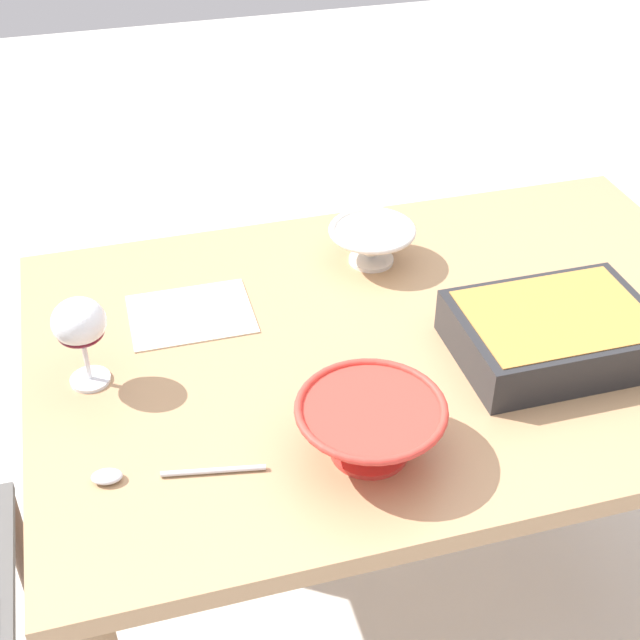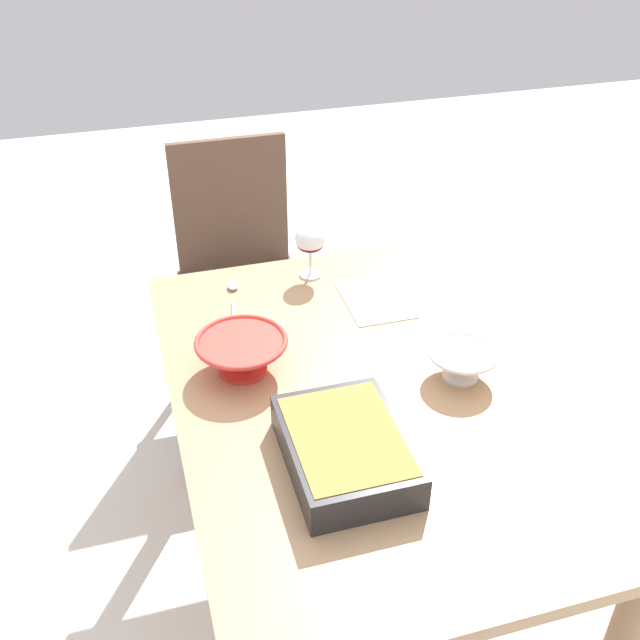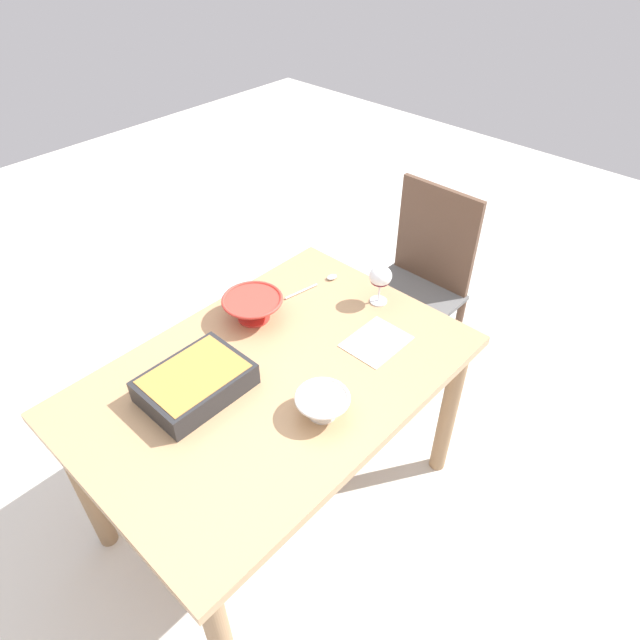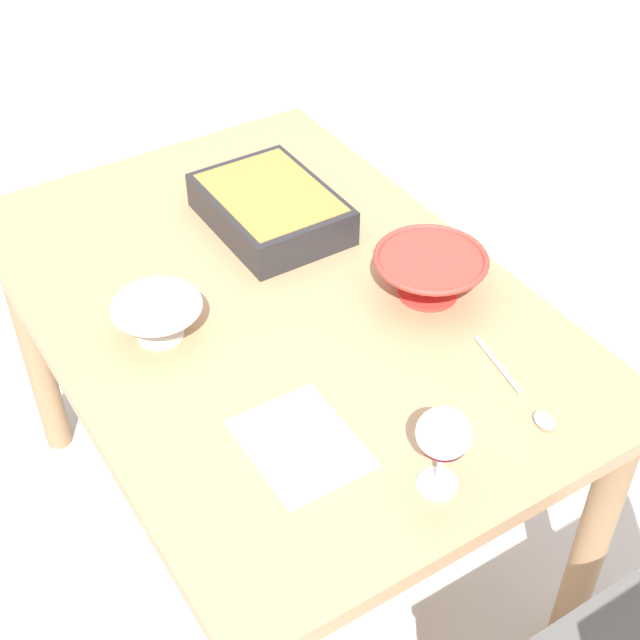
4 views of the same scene
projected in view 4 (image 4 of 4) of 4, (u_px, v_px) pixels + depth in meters
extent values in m
plane|color=beige|center=(286.00, 529.00, 2.21)|extent=(8.00, 8.00, 0.00)
cube|color=tan|center=(277.00, 304.00, 1.75)|extent=(1.26, 0.86, 0.03)
cylinder|color=#93704E|center=(33.00, 344.00, 2.20)|extent=(0.07, 0.07, 0.70)
cylinder|color=#93704E|center=(292.00, 249.00, 2.50)|extent=(0.07, 0.07, 0.70)
cylinder|color=#93704E|center=(592.00, 542.00, 1.77)|extent=(0.07, 0.07, 0.70)
cylinder|color=white|center=(437.00, 484.00, 1.39)|extent=(0.06, 0.06, 0.01)
cylinder|color=white|center=(440.00, 467.00, 1.37)|extent=(0.01, 0.01, 0.07)
ellipsoid|color=white|center=(444.00, 433.00, 1.32)|extent=(0.08, 0.08, 0.07)
ellipsoid|color=#4C0A19|center=(443.00, 442.00, 1.33)|extent=(0.07, 0.07, 0.04)
cube|color=#262628|center=(271.00, 209.00, 1.90)|extent=(0.32, 0.23, 0.08)
cube|color=#B27A38|center=(270.00, 196.00, 1.88)|extent=(0.29, 0.21, 0.02)
cylinder|color=white|center=(161.00, 333.00, 1.65)|extent=(0.09, 0.09, 0.01)
cone|color=white|center=(158.00, 319.00, 1.63)|extent=(0.16, 0.16, 0.06)
torus|color=white|center=(156.00, 306.00, 1.61)|extent=(0.16, 0.16, 0.01)
cylinder|color=red|center=(428.00, 292.00, 1.74)|extent=(0.12, 0.12, 0.01)
cone|color=red|center=(429.00, 275.00, 1.72)|extent=(0.21, 0.21, 0.08)
torus|color=red|center=(431.00, 259.00, 1.69)|extent=(0.22, 0.22, 0.01)
cylinder|color=silver|center=(498.00, 364.00, 1.59)|extent=(0.15, 0.03, 0.01)
ellipsoid|color=silver|center=(544.00, 420.00, 1.48)|extent=(0.05, 0.04, 0.01)
cube|color=beige|center=(301.00, 444.00, 1.46)|extent=(0.21, 0.17, 0.00)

